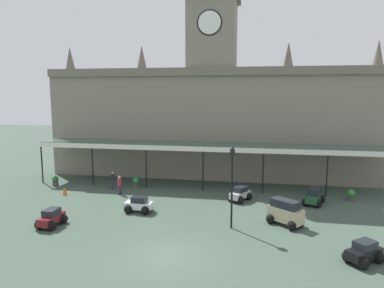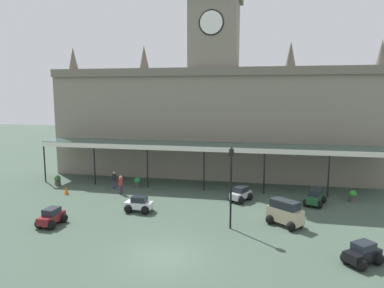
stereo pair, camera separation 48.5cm
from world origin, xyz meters
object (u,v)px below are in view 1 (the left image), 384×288
Objects in this scene: planter_near_kerb at (55,181)px; pedestrian_near_entrance at (113,180)px; planter_forecourt_centre at (136,182)px; planter_by_canopy at (351,195)px; car_beige_van at (285,214)px; victorian_lamppost at (232,179)px; car_maroon_sedan at (51,219)px; car_black_sedan at (364,254)px; pedestrian_crossing_forecourt at (120,184)px; car_white_sedan at (139,206)px; car_silver_sedan at (240,195)px; car_green_estate at (314,197)px; traffic_cone at (65,191)px.

pedestrian_near_entrance is at bearing -2.21° from planter_near_kerb.
planter_forecourt_centre is 19.02m from planter_by_canopy.
victorian_lamppost is at bearing -160.97° from car_beige_van.
victorian_lamppost is 12.56m from planter_by_canopy.
car_maroon_sedan is 1.26× the size of pedestrian_near_entrance.
pedestrian_crossing_forecourt is at bearing 150.95° from car_black_sedan.
car_white_sedan is at bearing -29.28° from planter_near_kerb.
car_white_sedan is at bearing 38.01° from car_maroon_sedan.
car_maroon_sedan is at bearing -146.79° from car_silver_sedan.
car_green_estate is at bearing 45.71° from victorian_lamppost.
pedestrian_near_entrance is (-11.78, 1.40, 0.41)m from car_silver_sedan.
victorian_lamppost is at bearing -15.70° from car_white_sedan.
pedestrian_crossing_forecourt is at bearing -179.31° from car_green_estate.
pedestrian_near_entrance is 4.30m from traffic_cone.
car_black_sedan is 2.34× the size of planter_by_canopy.
planter_by_canopy is (16.46, 5.86, -0.01)m from car_white_sedan.
planter_forecourt_centre is (1.87, 1.04, -0.42)m from pedestrian_near_entrance.
victorian_lamppost is 5.70× the size of planter_near_kerb.
car_green_estate is 21.22m from traffic_cone.
car_green_estate is 1.45× the size of pedestrian_near_entrance.
victorian_lamppost is (11.50, -7.60, 2.45)m from pedestrian_near_entrance.
victorian_lamppost is 5.70× the size of planter_by_canopy.
victorian_lamppost reaches higher than car_black_sedan.
planter_near_kerb is (-7.24, 1.67, -0.42)m from pedestrian_crossing_forecourt.
traffic_cone is at bearing 168.08° from car_beige_van.
pedestrian_crossing_forecourt reaches higher than car_silver_sedan.
car_beige_van is 15.13m from planter_forecourt_centre.
car_maroon_sedan is at bearing -155.78° from car_green_estate.
traffic_cone is at bearing -173.66° from planter_by_canopy.
traffic_cone is at bearing 161.07° from victorian_lamppost.
car_white_sedan is 2.16× the size of planter_forecourt_centre.
pedestrian_near_entrance reaches higher than planter_by_canopy.
car_beige_van is at bearing -19.63° from pedestrian_crossing_forecourt.
car_black_sedan is at bearing -100.55° from planter_by_canopy.
traffic_cone is 0.76× the size of planter_by_canopy.
car_maroon_sedan is 23.41m from planter_by_canopy.
car_maroon_sedan is at bearing -168.92° from car_beige_van.
car_silver_sedan is at bearing -169.70° from planter_by_canopy.
victorian_lamppost reaches higher than planter_forecourt_centre.
planter_near_kerb is (-17.50, 7.83, -2.87)m from victorian_lamppost.
car_black_sedan reaches higher than traffic_cone.
car_silver_sedan is 9.25m from planter_by_canopy.
planter_forecourt_centre is (-16.87, 12.21, -0.01)m from car_black_sedan.
pedestrian_crossing_forecourt is at bearing -175.08° from planter_by_canopy.
car_beige_van reaches higher than planter_by_canopy.
car_white_sedan is (4.86, 3.80, 0.00)m from car_maroon_sedan.
car_silver_sedan is 12.00m from car_black_sedan.
car_maroon_sedan is 9.43m from pedestrian_near_entrance.
car_maroon_sedan is 19.27m from car_black_sedan.
pedestrian_near_entrance reaches higher than planter_near_kerb.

